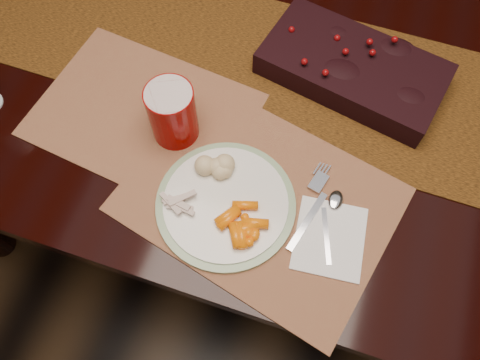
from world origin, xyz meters
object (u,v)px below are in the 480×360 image
(dinner_plate, at_px, (226,204))
(baby_carrots, at_px, (234,216))
(dining_table, at_px, (268,158))
(napkin, at_px, (330,238))
(placemat_main, at_px, (259,199))
(centerpiece, at_px, (354,66))
(red_cup, at_px, (173,114))
(turkey_shreds, at_px, (176,203))
(mashed_potatoes, at_px, (215,163))

(dinner_plate, bearing_deg, baby_carrots, -44.25)
(dining_table, xyz_separation_m, napkin, (0.19, -0.33, 0.38))
(dining_table, distance_m, baby_carrots, 0.53)
(napkin, bearing_deg, placemat_main, 160.97)
(dining_table, distance_m, placemat_main, 0.48)
(placemat_main, height_order, napkin, napkin)
(dinner_plate, bearing_deg, centerpiece, 67.03)
(napkin, relative_size, red_cup, 1.13)
(centerpiece, xyz_separation_m, placemat_main, (-0.10, -0.34, -0.04))
(turkey_shreds, xyz_separation_m, red_cup, (-0.06, 0.16, 0.04))
(baby_carrots, bearing_deg, mashed_potatoes, 127.54)
(dining_table, xyz_separation_m, turkey_shreds, (-0.09, -0.36, 0.40))
(napkin, bearing_deg, red_cup, 154.86)
(dinner_plate, bearing_deg, red_cup, 140.44)
(napkin, bearing_deg, baby_carrots, -178.42)
(dining_table, bearing_deg, centerpiece, 17.32)
(dinner_plate, xyz_separation_m, turkey_shreds, (-0.09, -0.03, 0.02))
(placemat_main, xyz_separation_m, turkey_shreds, (-0.14, -0.07, 0.02))
(baby_carrots, relative_size, napkin, 0.75)
(dining_table, bearing_deg, napkin, -59.18)
(turkey_shreds, relative_size, red_cup, 0.52)
(centerpiece, height_order, baby_carrots, centerpiece)
(placemat_main, relative_size, napkin, 3.38)
(baby_carrots, bearing_deg, red_cup, 139.72)
(mashed_potatoes, height_order, red_cup, red_cup)
(centerpiece, height_order, turkey_shreds, centerpiece)
(dining_table, height_order, placemat_main, placemat_main)
(mashed_potatoes, bearing_deg, centerpiece, 57.17)
(centerpiece, bearing_deg, turkey_shreds, -121.05)
(baby_carrots, height_order, red_cup, red_cup)
(dining_table, relative_size, centerpiece, 4.77)
(dining_table, distance_m, turkey_shreds, 0.55)
(red_cup, bearing_deg, napkin, -19.76)
(baby_carrots, relative_size, turkey_shreds, 1.64)
(baby_carrots, bearing_deg, dining_table, 92.92)
(centerpiece, bearing_deg, baby_carrots, -108.51)
(dining_table, bearing_deg, turkey_shreds, -104.62)
(centerpiece, bearing_deg, dinner_plate, -112.97)
(dining_table, xyz_separation_m, placemat_main, (0.05, -0.29, 0.38))
(centerpiece, xyz_separation_m, dinner_plate, (-0.16, -0.37, -0.03))
(centerpiece, distance_m, napkin, 0.38)
(turkey_shreds, bearing_deg, dinner_plate, 21.16)
(placemat_main, relative_size, mashed_potatoes, 6.76)
(mashed_potatoes, bearing_deg, napkin, -14.97)
(dinner_plate, bearing_deg, dining_table, 88.74)
(dinner_plate, height_order, red_cup, red_cup)
(placemat_main, distance_m, red_cup, 0.23)
(dining_table, bearing_deg, mashed_potatoes, -100.59)
(turkey_shreds, bearing_deg, napkin, 6.08)
(red_cup, bearing_deg, dinner_plate, -39.56)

